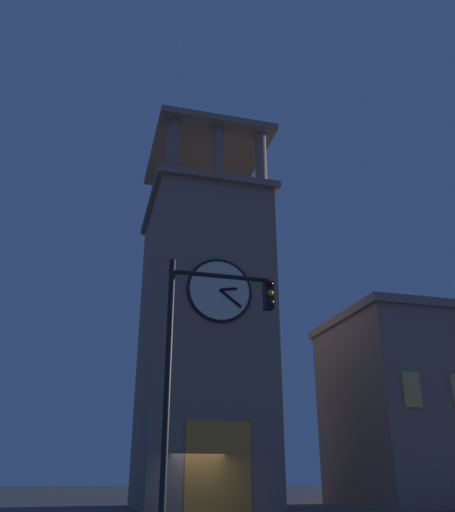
# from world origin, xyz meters

# --- Properties ---
(clocktower) EXTENTS (7.30, 8.90, 24.80)m
(clocktower) POSITION_xyz_m (-0.98, -5.12, 9.33)
(clocktower) COLOR gray
(clocktower) RESTS_ON ground_plane
(traffic_signal_near) EXTENTS (2.76, 0.41, 6.60)m
(traffic_signal_near) POSITION_xyz_m (2.84, 12.50, 4.31)
(traffic_signal_near) COLOR black
(traffic_signal_near) RESTS_ON ground_plane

